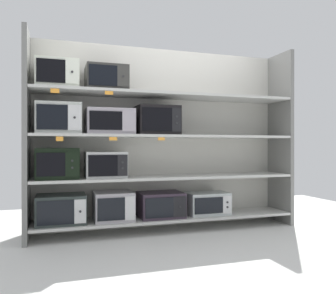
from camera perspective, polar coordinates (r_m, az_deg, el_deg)
The scene contains 24 objects.
ground at distance 3.34m, azimuth 5.49°, elevation -17.42°, with size 7.07×6.00×0.02m, color silver.
back_panel at distance 4.38m, azimuth -1.08°, elevation 1.58°, with size 3.27×0.04×2.22m, color beige.
upright_left at distance 3.94m, azimuth -22.21°, elevation 1.74°, with size 0.05×0.50×2.22m, color slate.
upright_right at distance 4.83m, azimuth 17.94°, elevation 1.43°, with size 0.05×0.50×2.22m, color slate.
shelf_0 at distance 4.21m, azimuth 0.00°, elevation -11.52°, with size 3.07×0.50×0.03m, color beige.
microwave_0 at distance 3.98m, azimuth -17.14°, elevation -9.70°, with size 0.52×0.42×0.31m.
microwave_1 at distance 4.02m, azimuth -8.99°, elevation -9.51°, with size 0.43×0.43×0.32m.
microwave_2 at distance 4.15m, azimuth -1.21°, elevation -9.43°, with size 0.51×0.42×0.29m.
microwave_3 at distance 4.36m, azimuth 6.45°, elevation -9.14°, with size 0.51×0.35×0.27m.
shelf_1 at distance 4.14m, azimuth 0.00°, elevation -4.95°, with size 3.07×0.50×0.03m, color beige.
microwave_4 at distance 3.92m, azimuth -17.67°, elevation -2.60°, with size 0.44×0.42×0.33m.
microwave_5 at distance 3.96m, azimuth -10.22°, elevation -2.87°, with size 0.45×0.39×0.29m.
shelf_2 at distance 4.12m, azimuth 0.00°, elevation 1.76°, with size 3.07×0.50×0.03m, color beige.
microwave_6 at distance 3.93m, azimuth -17.49°, elevation 4.48°, with size 0.47×0.38×0.33m.
microwave_7 at distance 3.97m, azimuth -9.55°, elevation 4.09°, with size 0.52×0.41×0.28m.
microwave_8 at distance 4.09m, azimuth -1.79°, elevation 4.36°, with size 0.49×0.39×0.34m.
price_tag_0 at distance 3.67m, azimuth -17.35°, elevation 1.29°, with size 0.07×0.00×0.05m, color orange.
price_tag_1 at distance 3.71m, azimuth -8.99°, elevation 1.35°, with size 0.08×0.00×0.04m, color orange.
price_tag_2 at distance 3.83m, azimuth -1.09°, elevation 1.34°, with size 0.08×0.00×0.03m, color orange.
shelf_3 at distance 4.16m, azimuth 0.00°, elevation 8.42°, with size 3.07×0.50×0.03m, color beige.
microwave_9 at distance 3.99m, azimuth -17.70°, elevation 11.18°, with size 0.44×0.43×0.30m.
microwave_10 at distance 4.03m, azimuth -10.11°, elevation 10.91°, with size 0.45×0.43×0.28m.
price_tag_3 at distance 3.71m, azimuth -18.05°, elevation 8.77°, with size 0.09×0.00×0.05m, color orange.
price_tag_4 at distance 3.75m, azimuth -9.66°, elevation 8.75°, with size 0.09×0.00×0.04m, color orange.
Camera 1 is at (-1.26, -3.92, 0.99)m, focal length 37.16 mm.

